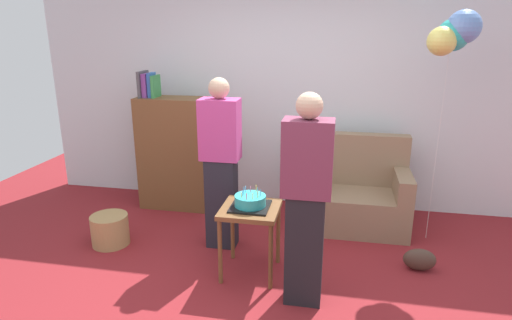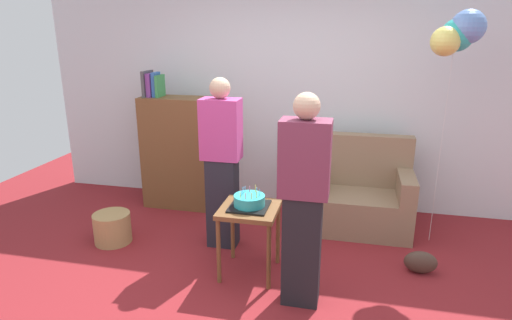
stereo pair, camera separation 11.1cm
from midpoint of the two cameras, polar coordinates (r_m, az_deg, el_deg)
The scene contains 11 objects.
ground_plane at distance 3.63m, azimuth -1.07°, elevation -17.28°, with size 8.00×8.00×0.00m, color maroon.
wall_back at distance 5.07m, azimuth 3.79°, elevation 9.10°, with size 6.00×0.10×2.70m, color silver.
couch at distance 4.73m, azimuth 12.18°, elevation -4.50°, with size 1.10×0.70×0.96m.
bookshelf at distance 5.11m, azimuth -11.40°, elevation 1.05°, with size 0.80×0.36×1.59m.
side_table at distance 3.66m, azimuth -1.64°, elevation -7.62°, with size 0.48×0.48×0.61m.
birthday_cake at distance 3.60m, azimuth -1.66°, elevation -5.52°, with size 0.32×0.32×0.17m.
person_blowing_candles at distance 4.04m, azimuth -5.45°, elevation -0.51°, with size 0.36×0.22×1.63m.
person_holding_cake at distance 3.18m, azimuth 5.62°, elevation -5.42°, with size 0.36×0.22×1.63m.
wicker_basket at distance 4.54m, azimuth -19.37°, elevation -8.69°, with size 0.36×0.36×0.30m, color #A88451.
handbag at distance 4.12m, azimuth 20.03°, elevation -12.24°, with size 0.28×0.14×0.20m, color #473328.
balloon_bunch at distance 4.30m, azimuth 24.01°, elevation 15.01°, with size 0.45×0.34×2.20m.
Camera 1 is at (0.59, -2.94, 2.04)m, focal length 30.32 mm.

